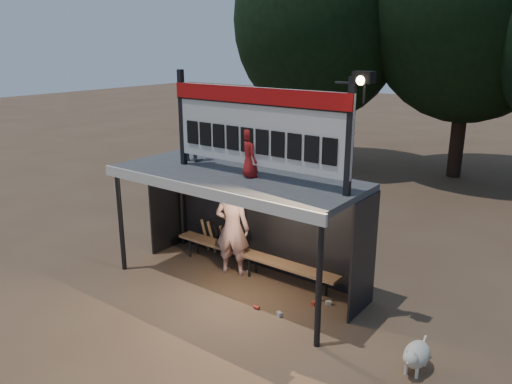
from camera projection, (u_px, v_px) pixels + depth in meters
ground at (236, 284)px, 10.16m from camera, size 80.00×80.00×0.00m
player at (232, 228)px, 10.38m from camera, size 0.85×0.69×2.02m
child_a at (192, 135)px, 10.47m from camera, size 0.55×0.44×1.09m
child_b at (250, 152)px, 9.17m from camera, size 0.53×0.52×0.92m
dugout_shelter at (243, 195)px, 9.82m from camera, size 5.10×2.08×2.32m
scoreboard_assembly at (258, 124)px, 8.88m from camera, size 4.10×0.27×1.99m
bench at (253, 256)px, 10.46m from camera, size 4.00×0.35×0.48m
tree_left at (320, 21)px, 18.55m from camera, size 6.46×6.46×9.27m
dog at (416, 355)px, 7.38m from camera, size 0.36×0.81×0.49m
bats at (215, 238)px, 11.40m from camera, size 0.68×0.35×0.84m
litter at (285, 299)px, 9.47m from camera, size 2.13×1.17×0.08m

